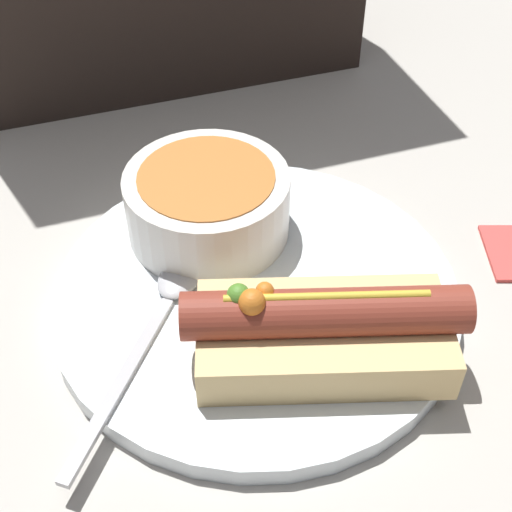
% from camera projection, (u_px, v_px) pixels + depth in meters
% --- Properties ---
extents(ground_plane, '(4.00, 4.00, 0.00)m').
position_uv_depth(ground_plane, '(256.00, 302.00, 0.47)').
color(ground_plane, '#BCB7AD').
extents(dinner_plate, '(0.26, 0.26, 0.01)m').
position_uv_depth(dinner_plate, '(256.00, 295.00, 0.47)').
color(dinner_plate, white).
rests_on(dinner_plate, ground_plane).
extents(hot_dog, '(0.16, 0.11, 0.06)m').
position_uv_depth(hot_dog, '(322.00, 330.00, 0.41)').
color(hot_dog, '#E5C17F').
rests_on(hot_dog, dinner_plate).
extents(soup_bowl, '(0.11, 0.11, 0.05)m').
position_uv_depth(soup_bowl, '(208.00, 201.00, 0.49)').
color(soup_bowl, silver).
rests_on(soup_bowl, dinner_plate).
extents(spoon, '(0.12, 0.15, 0.01)m').
position_uv_depth(spoon, '(165.00, 304.00, 0.45)').
color(spoon, '#B7B7BC').
rests_on(spoon, dinner_plate).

